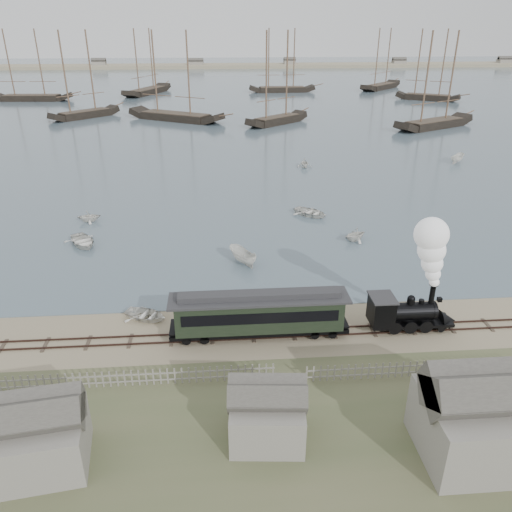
{
  "coord_description": "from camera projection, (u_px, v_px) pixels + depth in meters",
  "views": [
    {
      "loc": [
        -0.24,
        -32.85,
        20.91
      ],
      "look_at": [
        2.69,
        4.44,
        3.5
      ],
      "focal_mm": 35.0,
      "sensor_mm": 36.0,
      "label": 1
    }
  ],
  "objects": [
    {
      "name": "ground",
      "position": [
        226.0,
        322.0,
        38.53
      ],
      "size": [
        600.0,
        600.0,
        0.0
      ],
      "primitive_type": "plane",
      "color": "tan",
      "rests_on": "ground"
    },
    {
      "name": "harbor_water",
      "position": [
        215.0,
        84.0,
        192.17
      ],
      "size": [
        600.0,
        336.0,
        0.06
      ],
      "primitive_type": "cube",
      "color": "#455963",
      "rests_on": "ground"
    },
    {
      "name": "rail_track",
      "position": [
        226.0,
        336.0,
        36.71
      ],
      "size": [
        120.0,
        1.8,
        0.16
      ],
      "color": "#35221D",
      "rests_on": "ground"
    },
    {
      "name": "picket_fence_west",
      "position": [
        126.0,
        386.0,
        31.75
      ],
      "size": [
        19.0,
        0.1,
        1.2
      ],
      "primitive_type": null,
      "color": "gray",
      "rests_on": "ground"
    },
    {
      "name": "picket_fence_east",
      "position": [
        419.0,
        376.0,
        32.64
      ],
      "size": [
        15.0,
        0.1,
        1.2
      ],
      "primitive_type": null,
      "color": "gray",
      "rests_on": "ground"
    },
    {
      "name": "shed_left",
      "position": [
        41.0,
        465.0,
        26.07
      ],
      "size": [
        5.0,
        4.0,
        4.1
      ],
      "primitive_type": null,
      "color": "gray",
      "rests_on": "ground"
    },
    {
      "name": "shed_mid",
      "position": [
        267.0,
        437.0,
        27.83
      ],
      "size": [
        4.0,
        3.5,
        3.6
      ],
      "primitive_type": null,
      "color": "gray",
      "rests_on": "ground"
    },
    {
      "name": "shed_right",
      "position": [
        474.0,
        453.0,
        26.81
      ],
      "size": [
        6.0,
        5.0,
        5.1
      ],
      "primitive_type": null,
      "color": "gray",
      "rests_on": "ground"
    },
    {
      "name": "far_spit",
      "position": [
        215.0,
        68.0,
        264.49
      ],
      "size": [
        500.0,
        20.0,
        1.8
      ],
      "primitive_type": "cube",
      "color": "tan",
      "rests_on": "ground"
    },
    {
      "name": "locomotive",
      "position": [
        425.0,
        283.0,
        36.11
      ],
      "size": [
        6.76,
        2.52,
        8.43
      ],
      "color": "black",
      "rests_on": "ground"
    },
    {
      "name": "passenger_coach",
      "position": [
        259.0,
        312.0,
        36.05
      ],
      "size": [
        12.94,
        2.5,
        3.14
      ],
      "color": "black",
      "rests_on": "ground"
    },
    {
      "name": "beached_dinghy",
      "position": [
        146.0,
        315.0,
        38.86
      ],
      "size": [
        3.73,
        4.2,
        0.72
      ],
      "primitive_type": "imported",
      "rotation": [
        0.0,
        0.0,
        1.13
      ],
      "color": "silver",
      "rests_on": "ground"
    },
    {
      "name": "rowboat_0",
      "position": [
        83.0,
        241.0,
        51.63
      ],
      "size": [
        5.42,
        4.97,
        0.92
      ],
      "primitive_type": "imported",
      "rotation": [
        0.0,
        0.0,
        0.53
      ],
      "color": "silver",
      "rests_on": "harbor_water"
    },
    {
      "name": "rowboat_1",
      "position": [
        89.0,
        216.0,
        57.71
      ],
      "size": [
        2.6,
        2.9,
        1.38
      ],
      "primitive_type": "imported",
      "rotation": [
        0.0,
        0.0,
        1.71
      ],
      "color": "silver",
      "rests_on": "harbor_water"
    },
    {
      "name": "rowboat_2",
      "position": [
        242.0,
        256.0,
        47.58
      ],
      "size": [
        3.96,
        3.22,
        1.46
      ],
      "primitive_type": "imported",
      "rotation": [
        0.0,
        0.0,
        3.7
      ],
      "color": "silver",
      "rests_on": "harbor_water"
    },
    {
      "name": "rowboat_3",
      "position": [
        311.0,
        212.0,
        59.63
      ],
      "size": [
        5.25,
        5.27,
        0.9
      ],
      "primitive_type": "imported",
      "rotation": [
        0.0,
        0.0,
        0.8
      ],
      "color": "silver",
      "rests_on": "harbor_water"
    },
    {
      "name": "rowboat_4",
      "position": [
        355.0,
        234.0,
        52.64
      ],
      "size": [
        3.37,
        3.53,
        1.44
      ],
      "primitive_type": "imported",
      "rotation": [
        0.0,
        0.0,
        5.2
      ],
      "color": "silver",
      "rests_on": "harbor_water"
    },
    {
      "name": "rowboat_5",
      "position": [
        457.0,
        158.0,
        82.38
      ],
      "size": [
        3.6,
        3.72,
        1.45
      ],
      "primitive_type": "imported",
      "rotation": [
        0.0,
        0.0,
        2.32
      ],
      "color": "silver",
      "rests_on": "harbor_water"
    },
    {
      "name": "rowboat_7",
      "position": [
        304.0,
        163.0,
        79.65
      ],
      "size": [
        2.81,
        2.43,
        1.47
      ],
      "primitive_type": "imported",
      "rotation": [
        0.0,
        0.0,
        6.27
      ],
      "color": "silver",
      "rests_on": "harbor_water"
    },
    {
      "name": "schooner_1",
      "position": [
        79.0,
        75.0,
        118.22
      ],
      "size": [
        15.6,
        15.62,
        20.0
      ],
      "primitive_type": null,
      "rotation": [
        0.0,
        0.0,
        0.79
      ],
      "color": "black",
      "rests_on": "harbor_water"
    },
    {
      "name": "schooner_2",
      "position": [
        173.0,
        76.0,
        115.13
      ],
      "size": [
        23.98,
        17.93,
        20.0
      ],
      "primitive_type": null,
      "rotation": [
        0.0,
        0.0,
        -0.56
      ],
      "color": "black",
      "rests_on": "harbor_water"
    },
    {
      "name": "schooner_3",
      "position": [
        278.0,
        78.0,
        110.71
      ],
      "size": [
        15.96,
        14.74,
        20.0
      ],
      "primitive_type": null,
      "rotation": [
        0.0,
        0.0,
        0.72
      ],
      "color": "black",
      "rests_on": "harbor_water"
    },
    {
      "name": "schooner_4",
      "position": [
        440.0,
        80.0,
        106.47
      ],
      "size": [
        21.37,
        14.92,
        20.0
      ],
      "primitive_type": null,
      "rotation": [
        0.0,
        0.0,
        0.51
      ],
      "color": "black",
      "rests_on": "harbor_water"
    },
    {
      "name": "schooner_5",
      "position": [
        432.0,
        65.0,
        146.63
      ],
      "size": [
        17.94,
        13.41,
        20.0
      ],
      "primitive_type": null,
      "rotation": [
        0.0,
        0.0,
        -0.56
      ],
      "color": "black",
      "rests_on": "harbor_water"
    },
    {
      "name": "schooner_6",
      "position": [
        26.0,
        65.0,
        145.62
      ],
      "size": [
        23.54,
        6.87,
        20.0
      ],
      "primitive_type": null,
      "rotation": [
        0.0,
        0.0,
        -0.07
      ],
      "color": "black",
      "rests_on": "harbor_water"
    },
    {
      "name": "schooner_7",
      "position": [
        145.0,
        61.0,
        160.31
      ],
      "size": [
        14.6,
        24.8,
        20.0
      ],
      "primitive_type": null,
      "rotation": [
        0.0,
        0.0,
        1.18
      ],
      "color": "black",
      "rests_on": "harbor_water"
    },
    {
      "name": "schooner_8",
      "position": [
        283.0,
        60.0,
        164.65
      ],
      "size": [
        22.14,
        5.8,
        20.0
      ],
      "primitive_type": null,
      "rotation": [
        0.0,
        0.0,
        0.03
      ],
      "color": "black",
      "rests_on": "harbor_water"
    },
    {
      "name": "schooner_9",
      "position": [
        383.0,
        59.0,
        172.6
      ],
      "size": [
        19.42,
        20.34,
        20.0
      ],
      "primitive_type": null,
      "rotation": [
        0.0,
        0.0,
        0.82
      ],
      "color": "black",
      "rests_on": "harbor_water"
    }
  ]
}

